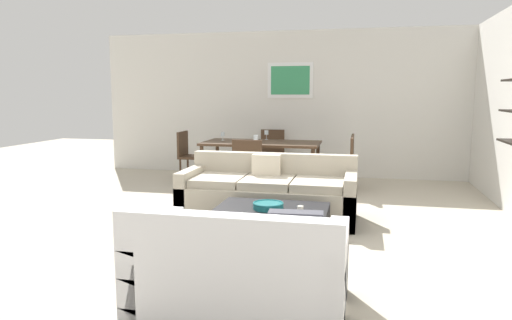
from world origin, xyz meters
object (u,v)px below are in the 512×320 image
candle_jar (300,210)px  dining_chair_head (271,150)px  coffee_table (269,229)px  decorative_bowl (268,205)px  loveseat_white (241,269)px  wine_glass_foot (256,138)px  wine_glass_head (266,133)px  dining_chair_right_near (344,161)px  dining_chair_left_far (189,153)px  dining_chair_foot (249,164)px  dining_chair_right_far (345,157)px  dining_table (261,146)px  wine_glass_left_far (223,135)px  sofa_beige (269,195)px

candle_jar → dining_chair_head: size_ratio=0.09×
coffee_table → decorative_bowl: 0.24m
loveseat_white → wine_glass_foot: bearing=101.4°
coffee_table → wine_glass_head: bearing=102.1°
coffee_table → dining_chair_right_near: (0.63, 2.83, 0.31)m
dining_chair_left_far → wine_glass_foot: 1.55m
wine_glass_head → dining_chair_foot: bearing=-90.0°
coffee_table → candle_jar: size_ratio=14.84×
coffee_table → wine_glass_foot: bearing=105.8°
loveseat_white → dining_chair_right_far: size_ratio=1.72×
dining_table → wine_glass_head: bearing=90.0°
coffee_table → decorative_bowl: decorative_bowl is taller
candle_jar → dining_chair_left_far: bearing=126.3°
dining_chair_right_far → candle_jar: bearing=-95.3°
loveseat_white → candle_jar: loveseat_white is taller
loveseat_white → coffee_table: (-0.06, 1.37, -0.10)m
decorative_bowl → dining_chair_right_near: size_ratio=0.36×
dining_chair_left_far → wine_glass_head: (1.37, 0.20, 0.36)m
coffee_table → candle_jar: candle_jar is taller
coffee_table → wine_glass_foot: wine_glass_foot is taller
coffee_table → loveseat_white: bearing=-87.5°
dining_chair_left_far → wine_glass_head: 1.43m
dining_chair_left_far → wine_glass_foot: wine_glass_foot is taller
dining_chair_head → wine_glass_left_far: 1.10m
sofa_beige → wine_glass_left_far: 2.47m
dining_chair_right_near → wine_glass_foot: wine_glass_foot is taller
dining_chair_right_near → dining_chair_foot: bearing=-153.9°
wine_glass_foot → wine_glass_head: 0.83m
dining_chair_head → wine_glass_left_far: bearing=-132.6°
dining_table → dining_chair_right_far: bearing=8.9°
loveseat_white → coffee_table: bearing=92.5°
dining_table → dining_chair_left_far: dining_chair_left_far is taller
decorative_bowl → dining_chair_right_near: dining_chair_right_near is taller
coffee_table → dining_chair_head: (-0.74, 3.93, 0.31)m
wine_glass_foot → wine_glass_head: size_ratio=0.93×
dining_chair_right_near → dining_chair_head: 1.75m
wine_glass_left_far → dining_table: bearing=-9.5°
dining_chair_foot → decorative_bowl: bearing=-71.1°
decorative_bowl → wine_glass_foot: size_ratio=2.12×
dining_table → wine_glass_left_far: (-0.70, 0.12, 0.16)m
dining_table → wine_glass_foot: 0.45m
wine_glass_foot → wine_glass_head: (0.00, 0.83, 0.01)m
dining_chair_foot → wine_glass_left_far: size_ratio=6.15×
dining_chair_foot → wine_glass_head: size_ratio=5.44×
dining_chair_left_far → decorative_bowl: bearing=-56.9°
dining_chair_left_far → dining_chair_right_far: bearing=0.0°
dining_chair_right_near → wine_glass_head: bearing=155.2°
wine_glass_foot → wine_glass_left_far: 0.88m
coffee_table → dining_chair_foot: bearing=108.9°
dining_chair_right_far → dining_chair_left_far: same height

